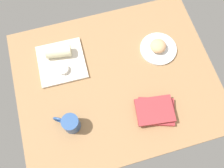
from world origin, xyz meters
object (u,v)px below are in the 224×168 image
(scone_pastry, at_px, (158,46))
(square_plate, at_px, (62,62))
(book_stack, at_px, (155,111))
(coffee_mug, at_px, (70,123))
(breakfast_wrap, at_px, (58,52))
(sauce_cup, at_px, (63,70))
(round_plate, at_px, (158,49))

(scone_pastry, relative_size, square_plate, 0.35)
(book_stack, bearing_deg, square_plate, 134.60)
(square_plate, bearing_deg, book_stack, -45.40)
(coffee_mug, bearing_deg, scone_pastry, 27.62)
(breakfast_wrap, bearing_deg, sauce_cup, 9.70)
(book_stack, distance_m, coffee_mug, 0.44)
(sauce_cup, bearing_deg, scone_pastry, -1.02)
(scone_pastry, height_order, book_stack, scone_pastry)
(breakfast_wrap, distance_m, coffee_mug, 0.41)
(book_stack, xyz_separation_m, coffee_mug, (-0.44, 0.05, 0.03))
(round_plate, relative_size, coffee_mug, 1.65)
(scone_pastry, distance_m, breakfast_wrap, 0.56)
(round_plate, distance_m, book_stack, 0.38)
(book_stack, relative_size, coffee_mug, 1.78)
(sauce_cup, relative_size, book_stack, 0.26)
(book_stack, bearing_deg, scone_pastry, 68.63)
(sauce_cup, xyz_separation_m, breakfast_wrap, (-0.00, 0.10, 0.02))
(round_plate, bearing_deg, book_stack, -112.39)
(book_stack, height_order, coffee_mug, coffee_mug)
(scone_pastry, bearing_deg, breakfast_wrap, 168.22)
(square_plate, bearing_deg, coffee_mug, -93.66)
(round_plate, relative_size, square_plate, 0.81)
(sauce_cup, xyz_separation_m, coffee_mug, (-0.02, -0.31, 0.02))
(scone_pastry, xyz_separation_m, coffee_mug, (-0.57, -0.30, 0.01))
(round_plate, relative_size, breakfast_wrap, 1.52)
(coffee_mug, bearing_deg, sauce_cup, 85.43)
(sauce_cup, xyz_separation_m, book_stack, (0.41, -0.36, -0.01))
(round_plate, distance_m, sauce_cup, 0.55)
(round_plate, bearing_deg, sauce_cup, 178.93)
(scone_pastry, distance_m, coffee_mug, 0.65)
(square_plate, distance_m, sauce_cup, 0.06)
(square_plate, xyz_separation_m, breakfast_wrap, (-0.00, 0.05, 0.04))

